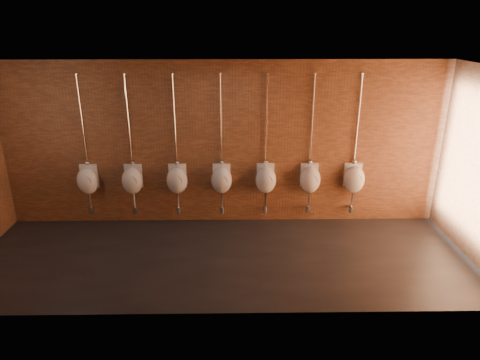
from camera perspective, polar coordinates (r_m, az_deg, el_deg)
The scene contains 9 objects.
ground at distance 7.54m, azimuth -2.26°, elevation -10.30°, with size 8.50×8.50×0.00m, color black.
room_shell at distance 6.73m, azimuth -2.50°, elevation 4.56°, with size 8.54×3.04×3.22m.
urinal_0 at distance 8.82m, azimuth -19.65°, elevation -0.01°, with size 0.42×0.37×2.72m.
urinal_1 at distance 8.58m, azimuth -14.16°, elevation 0.02°, with size 0.42×0.37×2.72m.
urinal_2 at distance 8.42m, azimuth -8.40°, elevation 0.06°, with size 0.42×0.37×2.72m.
urinal_3 at distance 8.35m, azimuth -2.49°, elevation 0.09°, with size 0.42×0.37×2.72m.
urinal_4 at distance 8.37m, azimuth 3.46°, elevation 0.12°, with size 0.42×0.37×2.72m.
urinal_5 at distance 8.48m, azimuth 9.31°, elevation 0.15°, with size 0.42×0.37×2.72m.
urinal_6 at distance 8.68m, azimuth 14.96°, elevation 0.18°, with size 0.42×0.37×2.72m.
Camera 1 is at (0.19, -6.46, 3.87)m, focal length 32.00 mm.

